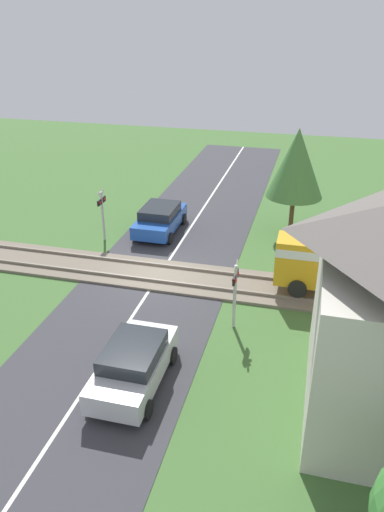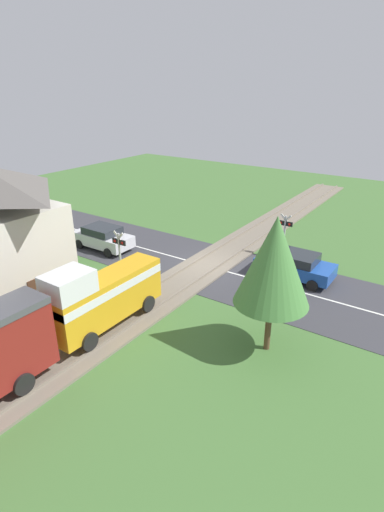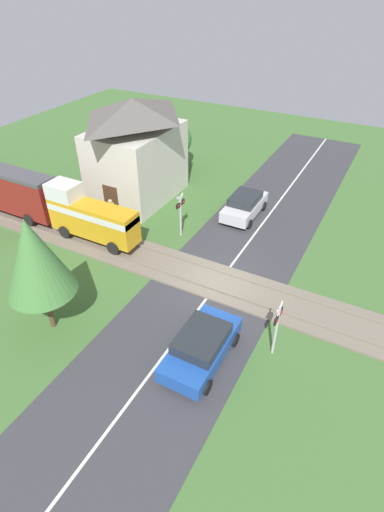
% 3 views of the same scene
% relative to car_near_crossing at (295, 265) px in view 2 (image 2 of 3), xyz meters
% --- Properties ---
extents(ground_plane, '(60.00, 60.00, 0.00)m').
position_rel_car_near_crossing_xyz_m(ground_plane, '(4.76, 1.44, -0.77)').
color(ground_plane, '#426B33').
extents(road_surface, '(48.00, 6.40, 0.02)m').
position_rel_car_near_crossing_xyz_m(road_surface, '(4.76, 1.44, -0.76)').
color(road_surface, '#38383D').
rests_on(road_surface, ground_plane).
extents(track_bed, '(2.80, 48.00, 0.24)m').
position_rel_car_near_crossing_xyz_m(track_bed, '(4.76, 1.44, -0.71)').
color(track_bed, '#756B5B').
rests_on(track_bed, ground_plane).
extents(car_near_crossing, '(4.13, 2.05, 1.46)m').
position_rel_car_near_crossing_xyz_m(car_near_crossing, '(0.00, 0.00, 0.00)').
color(car_near_crossing, '#1E4CA8').
rests_on(car_near_crossing, ground_plane).
extents(car_far_side, '(4.00, 1.95, 1.49)m').
position_rel_car_near_crossing_xyz_m(car_far_side, '(11.77, 2.88, 0.02)').
color(car_far_side, silver).
rests_on(car_far_side, ground_plane).
extents(crossing_signal_west_approach, '(0.90, 0.18, 2.71)m').
position_rel_car_near_crossing_xyz_m(crossing_signal_west_approach, '(1.70, -2.49, 0.98)').
color(crossing_signal_west_approach, '#B7B7B7').
rests_on(crossing_signal_west_approach, ground_plane).
extents(crossing_signal_east_approach, '(0.90, 0.18, 2.71)m').
position_rel_car_near_crossing_xyz_m(crossing_signal_east_approach, '(7.82, 5.37, 0.98)').
color(crossing_signal_east_approach, '#B7B7B7').
rests_on(crossing_signal_east_approach, ground_plane).
extents(pedestrian_by_station, '(0.42, 0.42, 1.68)m').
position_rel_car_near_crossing_xyz_m(pedestrian_by_station, '(6.98, 9.86, -0.01)').
color(pedestrian_by_station, gold).
rests_on(pedestrian_by_station, ground_plane).
extents(tree_roadside_hedge, '(2.89, 2.89, 5.59)m').
position_rel_car_near_crossing_xyz_m(tree_roadside_hedge, '(-1.47, 6.77, 3.07)').
color(tree_roadside_hedge, brown).
rests_on(tree_roadside_hedge, ground_plane).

